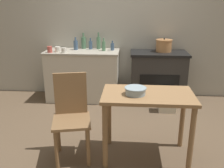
{
  "coord_description": "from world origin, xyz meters",
  "views": [
    {
      "loc": [
        0.25,
        -2.95,
        1.69
      ],
      "look_at": [
        0.0,
        0.4,
        0.57
      ],
      "focal_mm": 40.0,
      "sensor_mm": 36.0,
      "label": 1
    }
  ],
  "objects_px": {
    "bottle_center": "(91,45)",
    "cup_mid_right": "(50,49)",
    "bottle_mid_left": "(84,43)",
    "bottle_left": "(99,43)",
    "bottle_center_left": "(104,46)",
    "cup_far_right": "(58,49)",
    "stock_pot": "(164,46)",
    "cup_right": "(64,50)",
    "flour_sack": "(167,101)",
    "stove": "(158,76)",
    "chair": "(71,114)",
    "mixing_bowl_large": "(135,90)",
    "bottle_far_left": "(76,45)",
    "work_table": "(147,106)",
    "bottle_center_right": "(112,47)"
  },
  "relations": [
    {
      "from": "stock_pot",
      "to": "bottle_left",
      "type": "relative_size",
      "value": 0.95
    },
    {
      "from": "stove",
      "to": "bottle_center",
      "type": "height_order",
      "value": "bottle_center"
    },
    {
      "from": "chair",
      "to": "bottle_far_left",
      "type": "bearing_deg",
      "value": 87.76
    },
    {
      "from": "bottle_center_left",
      "to": "bottle_far_left",
      "type": "bearing_deg",
      "value": 172.91
    },
    {
      "from": "bottle_mid_left",
      "to": "bottle_center_left",
      "type": "relative_size",
      "value": 1.29
    },
    {
      "from": "stove",
      "to": "mixing_bowl_large",
      "type": "distance_m",
      "value": 1.87
    },
    {
      "from": "flour_sack",
      "to": "stock_pot",
      "type": "height_order",
      "value": "stock_pot"
    },
    {
      "from": "bottle_left",
      "to": "bottle_center_left",
      "type": "relative_size",
      "value": 1.35
    },
    {
      "from": "stove",
      "to": "bottle_far_left",
      "type": "xyz_separation_m",
      "value": [
        -1.45,
        0.06,
        0.53
      ]
    },
    {
      "from": "chair",
      "to": "flour_sack",
      "type": "xyz_separation_m",
      "value": [
        1.23,
        1.29,
        -0.34
      ]
    },
    {
      "from": "chair",
      "to": "bottle_center",
      "type": "height_order",
      "value": "bottle_center"
    },
    {
      "from": "work_table",
      "to": "bottle_center_right",
      "type": "xyz_separation_m",
      "value": [
        -0.51,
        1.8,
        0.32
      ]
    },
    {
      "from": "bottle_center",
      "to": "cup_mid_right",
      "type": "xyz_separation_m",
      "value": [
        -0.63,
        -0.35,
        -0.03
      ]
    },
    {
      "from": "mixing_bowl_large",
      "to": "bottle_left",
      "type": "height_order",
      "value": "bottle_left"
    },
    {
      "from": "stove",
      "to": "cup_far_right",
      "type": "bearing_deg",
      "value": -174.61
    },
    {
      "from": "stock_pot",
      "to": "bottle_center",
      "type": "relative_size",
      "value": 1.41
    },
    {
      "from": "work_table",
      "to": "bottle_mid_left",
      "type": "relative_size",
      "value": 3.49
    },
    {
      "from": "cup_mid_right",
      "to": "cup_right",
      "type": "bearing_deg",
      "value": -3.67
    },
    {
      "from": "bottle_center",
      "to": "cup_right",
      "type": "height_order",
      "value": "bottle_center"
    },
    {
      "from": "mixing_bowl_large",
      "to": "bottle_center_right",
      "type": "relative_size",
      "value": 1.38
    },
    {
      "from": "cup_mid_right",
      "to": "chair",
      "type": "bearing_deg",
      "value": -65.58
    },
    {
      "from": "stove",
      "to": "mixing_bowl_large",
      "type": "bearing_deg",
      "value": -103.36
    },
    {
      "from": "bottle_mid_left",
      "to": "bottle_center_right",
      "type": "distance_m",
      "value": 0.54
    },
    {
      "from": "work_table",
      "to": "bottle_center_left",
      "type": "relative_size",
      "value": 4.48
    },
    {
      "from": "cup_mid_right",
      "to": "work_table",
      "type": "bearing_deg",
      "value": -44.77
    },
    {
      "from": "work_table",
      "to": "mixing_bowl_large",
      "type": "relative_size",
      "value": 4.24
    },
    {
      "from": "chair",
      "to": "bottle_far_left",
      "type": "distance_m",
      "value": 1.92
    },
    {
      "from": "stock_pot",
      "to": "mixing_bowl_large",
      "type": "xyz_separation_m",
      "value": [
        -0.5,
        -1.84,
        -0.17
      ]
    },
    {
      "from": "bottle_left",
      "to": "bottle_center",
      "type": "xyz_separation_m",
      "value": [
        -0.14,
        -0.02,
        -0.04
      ]
    },
    {
      "from": "cup_far_right",
      "to": "bottle_center",
      "type": "bearing_deg",
      "value": 29.69
    },
    {
      "from": "stove",
      "to": "bottle_center_left",
      "type": "height_order",
      "value": "bottle_center_left"
    },
    {
      "from": "bottle_left",
      "to": "bottle_center_left",
      "type": "xyz_separation_m",
      "value": [
        0.11,
        -0.16,
        -0.03
      ]
    },
    {
      "from": "bottle_center_right",
      "to": "stock_pot",
      "type": "bearing_deg",
      "value": 0.14
    },
    {
      "from": "work_table",
      "to": "bottle_center",
      "type": "height_order",
      "value": "bottle_center"
    },
    {
      "from": "stock_pot",
      "to": "cup_far_right",
      "type": "distance_m",
      "value": 1.8
    },
    {
      "from": "bottle_far_left",
      "to": "bottle_center_left",
      "type": "bearing_deg",
      "value": -7.09
    },
    {
      "from": "bottle_left",
      "to": "cup_right",
      "type": "bearing_deg",
      "value": -143.45
    },
    {
      "from": "bottle_center_left",
      "to": "cup_far_right",
      "type": "distance_m",
      "value": 0.78
    },
    {
      "from": "cup_right",
      "to": "flour_sack",
      "type": "bearing_deg",
      "value": -8.45
    },
    {
      "from": "stock_pot",
      "to": "bottle_center",
      "type": "bearing_deg",
      "value": 176.76
    },
    {
      "from": "bottle_far_left",
      "to": "stove",
      "type": "bearing_deg",
      "value": -2.28
    },
    {
      "from": "stock_pot",
      "to": "cup_right",
      "type": "bearing_deg",
      "value": -169.85
    },
    {
      "from": "bottle_mid_left",
      "to": "stock_pot",
      "type": "bearing_deg",
      "value": -4.93
    },
    {
      "from": "bottle_mid_left",
      "to": "cup_mid_right",
      "type": "relative_size",
      "value": 2.71
    },
    {
      "from": "stock_pot",
      "to": "bottle_center",
      "type": "height_order",
      "value": "stock_pot"
    },
    {
      "from": "flour_sack",
      "to": "bottle_center_left",
      "type": "relative_size",
      "value": 1.59
    },
    {
      "from": "cup_far_right",
      "to": "flour_sack",
      "type": "bearing_deg",
      "value": -10.24
    },
    {
      "from": "mixing_bowl_large",
      "to": "bottle_far_left",
      "type": "xyz_separation_m",
      "value": [
        -1.02,
        1.84,
        0.16
      ]
    },
    {
      "from": "bottle_mid_left",
      "to": "cup_mid_right",
      "type": "height_order",
      "value": "bottle_mid_left"
    },
    {
      "from": "stock_pot",
      "to": "mixing_bowl_large",
      "type": "bearing_deg",
      "value": -105.23
    }
  ]
}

